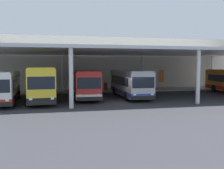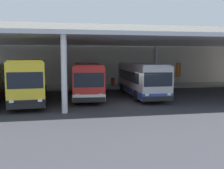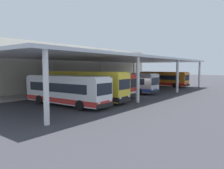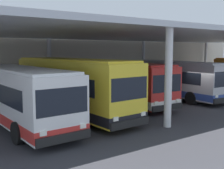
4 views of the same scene
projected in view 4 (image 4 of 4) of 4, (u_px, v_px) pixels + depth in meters
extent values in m
plane|color=#333338|center=(201.00, 106.00, 20.68)|extent=(200.00, 200.00, 0.00)
cube|color=#A39E93|center=(111.00, 88.00, 30.22)|extent=(42.00, 4.50, 0.18)
cube|color=beige|center=(95.00, 51.00, 32.38)|extent=(48.00, 1.60, 8.15)
cube|color=silver|center=(151.00, 35.00, 24.50)|extent=(40.00, 17.00, 0.30)
cylinder|color=silver|center=(168.00, 78.00, 14.82)|extent=(0.40, 0.40, 5.25)
cylinder|color=silver|center=(50.00, 65.00, 27.82)|extent=(0.40, 0.40, 5.25)
cylinder|color=silver|center=(143.00, 63.00, 34.85)|extent=(0.40, 0.40, 5.25)
cylinder|color=silver|center=(206.00, 61.00, 41.88)|extent=(0.40, 0.40, 5.25)
cube|color=white|center=(18.00, 94.00, 15.37)|extent=(2.97, 10.50, 2.70)
cube|color=red|center=(19.00, 112.00, 15.49)|extent=(2.99, 10.52, 0.50)
cube|color=black|center=(17.00, 89.00, 15.45)|extent=(2.92, 8.63, 0.90)
cube|color=black|center=(62.00, 101.00, 11.28)|extent=(2.30, 0.22, 1.10)
cube|color=black|center=(64.00, 138.00, 11.39)|extent=(2.45, 0.27, 0.36)
cube|color=white|center=(17.00, 69.00, 15.20)|extent=(2.75, 10.08, 0.12)
cube|color=yellow|center=(62.00, 81.00, 11.20)|extent=(1.75, 0.20, 0.28)
cube|color=white|center=(43.00, 133.00, 10.81)|extent=(0.28, 0.09, 0.20)
cube|color=white|center=(83.00, 126.00, 11.90)|extent=(0.28, 0.09, 0.20)
cylinder|color=black|center=(17.00, 133.00, 12.23)|extent=(0.33, 1.01, 1.00)
cylinder|color=black|center=(67.00, 124.00, 13.72)|extent=(0.33, 1.01, 1.00)
cylinder|color=black|center=(22.00, 105.00, 18.50)|extent=(0.33, 1.01, 1.00)
cube|color=yellow|center=(71.00, 85.00, 17.90)|extent=(3.18, 11.33, 3.10)
cube|color=black|center=(71.00, 103.00, 18.04)|extent=(3.20, 11.35, 0.50)
cube|color=black|center=(70.00, 80.00, 17.98)|extent=(3.10, 9.32, 0.90)
cube|color=black|center=(129.00, 89.00, 13.55)|extent=(2.30, 0.26, 1.10)
cube|color=black|center=(130.00, 123.00, 13.68)|extent=(2.46, 0.31, 0.36)
cube|color=yellow|center=(70.00, 60.00, 17.70)|extent=(2.96, 10.87, 0.12)
cube|color=yellow|center=(129.00, 68.00, 13.45)|extent=(1.75, 0.23, 0.28)
cube|color=white|center=(116.00, 119.00, 13.09)|extent=(0.28, 0.10, 0.20)
cube|color=white|center=(143.00, 114.00, 14.20)|extent=(0.28, 0.10, 0.20)
cylinder|color=black|center=(85.00, 120.00, 14.61)|extent=(0.34, 1.02, 1.00)
cylinder|color=black|center=(120.00, 113.00, 16.13)|extent=(0.34, 1.02, 1.00)
cylinder|color=black|center=(34.00, 102.00, 19.70)|extent=(0.34, 1.02, 1.00)
cylinder|color=black|center=(65.00, 98.00, 21.21)|extent=(0.34, 1.02, 1.00)
cube|color=red|center=(121.00, 81.00, 21.88)|extent=(3.15, 10.54, 2.70)
cube|color=white|center=(121.00, 94.00, 22.00)|extent=(3.18, 10.56, 0.50)
cube|color=black|center=(120.00, 77.00, 21.97)|extent=(3.08, 8.67, 0.90)
cube|color=black|center=(167.00, 83.00, 17.48)|extent=(2.30, 0.27, 1.10)
cube|color=black|center=(167.00, 107.00, 17.58)|extent=(2.46, 0.32, 0.36)
cube|color=red|center=(121.00, 63.00, 21.71)|extent=(2.93, 10.11, 0.12)
cube|color=yellow|center=(167.00, 70.00, 17.40)|extent=(1.75, 0.23, 0.28)
cube|color=white|center=(156.00, 103.00, 17.08)|extent=(0.28, 0.10, 0.20)
cube|color=white|center=(178.00, 100.00, 18.01)|extent=(0.28, 0.10, 0.20)
cylinder|color=black|center=(132.00, 105.00, 18.66)|extent=(0.34, 1.02, 1.00)
cylinder|color=black|center=(161.00, 101.00, 19.93)|extent=(0.34, 1.02, 1.00)
cylinder|color=black|center=(91.00, 93.00, 23.81)|extent=(0.34, 1.02, 1.00)
cylinder|color=black|center=(115.00, 91.00, 25.08)|extent=(0.34, 1.02, 1.00)
cube|color=#B7B7BC|center=(172.00, 78.00, 24.42)|extent=(2.83, 10.47, 2.70)
cube|color=#2D4799|center=(172.00, 90.00, 24.54)|extent=(2.85, 10.50, 0.50)
cube|color=black|center=(171.00, 75.00, 24.51)|extent=(2.81, 8.60, 0.90)
cube|color=black|center=(224.00, 79.00, 20.10)|extent=(2.30, 0.19, 1.10)
cube|color=black|center=(224.00, 100.00, 20.20)|extent=(2.45, 0.24, 0.36)
cube|color=silver|center=(172.00, 62.00, 24.25)|extent=(2.62, 10.05, 0.12)
cube|color=yellow|center=(224.00, 68.00, 20.02)|extent=(1.75, 0.18, 0.28)
cube|color=white|center=(217.00, 96.00, 19.68)|extent=(0.28, 0.09, 0.20)
cylinder|color=black|center=(191.00, 98.00, 21.22)|extent=(0.31, 1.01, 1.00)
cylinder|color=black|center=(212.00, 95.00, 22.55)|extent=(0.31, 1.01, 1.00)
cylinder|color=black|center=(140.00, 89.00, 26.27)|extent=(0.31, 1.01, 1.00)
cylinder|color=black|center=(160.00, 87.00, 27.60)|extent=(0.31, 1.01, 1.00)
cube|color=#383D47|center=(83.00, 85.00, 28.25)|extent=(1.80, 0.44, 0.08)
cube|color=#383D47|center=(82.00, 83.00, 28.38)|extent=(1.80, 0.06, 0.44)
cube|color=#2D2D33|center=(77.00, 88.00, 27.88)|extent=(0.10, 0.36, 0.45)
cube|color=#2D2D33|center=(89.00, 87.00, 28.67)|extent=(0.10, 0.36, 0.45)
cylinder|color=maroon|center=(109.00, 83.00, 30.41)|extent=(0.48, 0.48, 0.90)
cylinder|color=black|center=(109.00, 78.00, 30.35)|extent=(0.52, 0.52, 0.08)
cylinder|color=#B2B2B7|center=(170.00, 70.00, 34.08)|extent=(0.12, 0.12, 3.20)
cube|color=orange|center=(170.00, 67.00, 34.02)|extent=(0.70, 0.04, 1.80)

